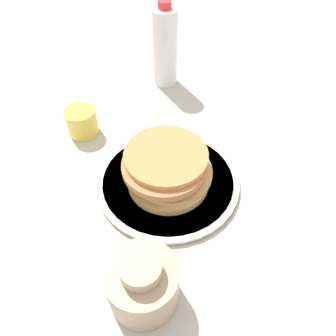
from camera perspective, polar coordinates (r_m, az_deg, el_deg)
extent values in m
plane|color=#BCB7AD|center=(0.68, -2.30, -3.67)|extent=(4.00, 4.00, 0.00)
cylinder|color=silver|center=(0.69, 0.00, -2.27)|extent=(0.27, 0.27, 0.01)
cylinder|color=silver|center=(0.68, 0.00, -2.15)|extent=(0.30, 0.30, 0.01)
cylinder|color=tan|center=(0.67, 0.04, -2.01)|extent=(0.17, 0.17, 0.02)
cylinder|color=tan|center=(0.67, 0.60, -0.65)|extent=(0.17, 0.17, 0.01)
cylinder|color=#B3773B|center=(0.66, -0.45, 0.15)|extent=(0.17, 0.17, 0.01)
cylinder|color=#BD764C|center=(0.64, -0.70, 0.44)|extent=(0.17, 0.17, 0.01)
cylinder|color=tan|center=(0.64, -0.36, 2.19)|extent=(0.17, 0.17, 0.01)
cylinder|color=yellow|center=(0.81, -14.76, 7.80)|extent=(0.07, 0.07, 0.06)
cylinder|color=tan|center=(0.53, -4.41, -19.61)|extent=(0.11, 0.11, 0.09)
cylinder|color=tan|center=(0.48, -4.82, -17.08)|extent=(0.06, 0.06, 0.02)
cylinder|color=white|center=(0.92, -0.52, 20.13)|extent=(0.07, 0.07, 0.20)
cylinder|color=red|center=(0.87, -0.58, 26.60)|extent=(0.03, 0.03, 0.02)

